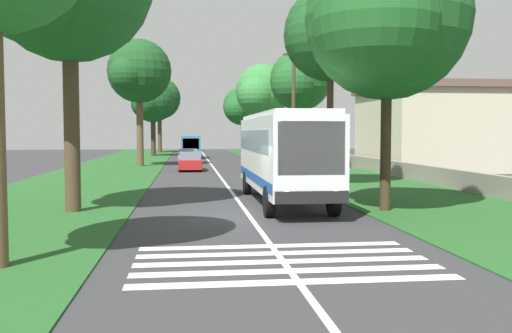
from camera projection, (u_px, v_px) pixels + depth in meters
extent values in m
plane|color=#333335|center=(251.00, 218.00, 19.86)|extent=(160.00, 160.00, 0.00)
cube|color=#235623|center=(84.00, 182.00, 33.75)|extent=(120.00, 8.00, 0.04)
cube|color=#235623|center=(355.00, 179.00, 35.70)|extent=(120.00, 8.00, 0.04)
cube|color=silver|center=(223.00, 181.00, 34.73)|extent=(110.00, 0.16, 0.01)
cube|color=white|center=(283.00, 153.00, 23.83)|extent=(11.00, 2.50, 2.90)
cube|color=slate|center=(282.00, 140.00, 24.09)|extent=(9.68, 2.54, 0.85)
cube|color=slate|center=(311.00, 148.00, 18.39)|extent=(0.08, 2.20, 1.74)
cube|color=#1E4C9E|center=(283.00, 177.00, 23.89)|extent=(10.78, 2.53, 0.36)
cube|color=white|center=(283.00, 116.00, 23.73)|extent=(10.56, 2.30, 0.18)
cube|color=black|center=(312.00, 197.00, 18.37)|extent=(0.16, 2.40, 0.40)
sphere|color=#F2EDCC|center=(287.00, 194.00, 18.33)|extent=(0.24, 0.24, 0.24)
sphere|color=#F2EDCC|center=(336.00, 193.00, 18.52)|extent=(0.24, 0.24, 0.24)
cylinder|color=black|center=(269.00, 202.00, 19.92)|extent=(1.10, 0.32, 1.10)
cylinder|color=black|center=(247.00, 183.00, 27.25)|extent=(1.10, 0.32, 1.10)
cylinder|color=black|center=(334.00, 201.00, 20.19)|extent=(1.10, 0.32, 1.10)
cylinder|color=black|center=(295.00, 182.00, 27.52)|extent=(1.10, 0.32, 1.10)
cube|color=silver|center=(298.00, 282.00, 11.34)|extent=(0.45, 6.80, 0.01)
cube|color=silver|center=(290.00, 271.00, 12.24)|extent=(0.45, 6.80, 0.01)
cube|color=silver|center=(283.00, 261.00, 13.13)|extent=(0.45, 6.80, 0.01)
cube|color=silver|center=(277.00, 253.00, 14.02)|extent=(0.45, 6.80, 0.01)
cube|color=silver|center=(272.00, 246.00, 14.91)|extent=(0.45, 6.80, 0.01)
cube|color=#B21E1E|center=(190.00, 164.00, 44.15)|extent=(4.30, 1.75, 0.70)
cube|color=slate|center=(190.00, 156.00, 44.01)|extent=(2.00, 1.61, 0.55)
cylinder|color=black|center=(180.00, 168.00, 42.73)|extent=(0.64, 0.22, 0.64)
cylinder|color=black|center=(180.00, 165.00, 45.40)|extent=(0.64, 0.22, 0.64)
cylinder|color=black|center=(201.00, 167.00, 42.91)|extent=(0.64, 0.22, 0.64)
cylinder|color=black|center=(200.00, 165.00, 45.59)|extent=(0.64, 0.22, 0.64)
cube|color=#B7A893|center=(188.00, 158.00, 53.21)|extent=(4.30, 1.75, 0.70)
cube|color=slate|center=(188.00, 152.00, 53.07)|extent=(2.00, 1.61, 0.55)
cylinder|color=black|center=(179.00, 161.00, 51.79)|extent=(0.64, 0.22, 0.64)
cylinder|color=black|center=(180.00, 160.00, 54.47)|extent=(0.64, 0.22, 0.64)
cylinder|color=black|center=(197.00, 161.00, 51.98)|extent=(0.64, 0.22, 0.64)
cylinder|color=black|center=(196.00, 160.00, 54.65)|extent=(0.64, 0.22, 0.64)
cube|color=teal|center=(191.00, 145.00, 64.85)|extent=(6.00, 2.10, 2.10)
cube|color=slate|center=(191.00, 142.00, 65.02)|extent=(5.04, 2.13, 0.70)
cube|color=slate|center=(191.00, 144.00, 61.89)|extent=(0.06, 1.76, 1.18)
cylinder|color=black|center=(182.00, 156.00, 62.92)|extent=(0.76, 0.24, 0.76)
cylinder|color=black|center=(182.00, 154.00, 66.68)|extent=(0.76, 0.24, 0.76)
cylinder|color=black|center=(200.00, 155.00, 63.14)|extent=(0.76, 0.24, 0.76)
cylinder|color=black|center=(199.00, 154.00, 66.91)|extent=(0.76, 0.24, 0.76)
cylinder|color=#4C3826|center=(160.00, 131.00, 82.32)|extent=(0.60, 0.60, 6.10)
sphere|color=#19471E|center=(159.00, 98.00, 82.04)|extent=(6.04, 6.04, 6.04)
sphere|color=#19471E|center=(160.00, 102.00, 83.86)|extent=(3.57, 3.57, 3.57)
sphere|color=#19471E|center=(152.00, 101.00, 80.46)|extent=(3.45, 3.45, 3.45)
cylinder|color=brown|center=(140.00, 127.00, 49.23)|extent=(0.58, 0.58, 6.64)
sphere|color=#19471E|center=(139.00, 71.00, 48.94)|extent=(5.46, 5.46, 5.46)
sphere|color=#19471E|center=(141.00, 78.00, 50.59)|extent=(3.13, 3.13, 3.13)
sphere|color=#19471E|center=(128.00, 74.00, 47.52)|extent=(3.15, 3.15, 3.15)
cylinder|color=#3D2D1E|center=(153.00, 134.00, 70.26)|extent=(0.60, 0.60, 5.29)
sphere|color=#19471E|center=(153.00, 101.00, 70.01)|extent=(5.21, 5.21, 5.21)
sphere|color=#19471E|center=(154.00, 105.00, 71.59)|extent=(3.33, 3.33, 3.33)
sphere|color=#19471E|center=(146.00, 104.00, 68.65)|extent=(3.55, 3.55, 3.55)
cylinder|color=#4C3826|center=(72.00, 118.00, 20.96)|extent=(0.57, 0.57, 6.84)
sphere|color=#1E5623|center=(79.00, 1.00, 22.51)|extent=(4.01, 4.01, 4.01)
cylinder|color=brown|center=(263.00, 133.00, 62.46)|extent=(0.59, 0.59, 5.73)
sphere|color=#337A38|center=(263.00, 91.00, 62.19)|extent=(5.94, 5.94, 5.94)
sphere|color=#337A38|center=(261.00, 96.00, 63.98)|extent=(4.26, 4.26, 4.26)
sphere|color=#337A38|center=(256.00, 94.00, 60.64)|extent=(3.87, 3.87, 3.87)
cylinder|color=brown|center=(300.00, 134.00, 43.48)|extent=(0.38, 0.38, 5.58)
sphere|color=#1E5623|center=(300.00, 80.00, 43.24)|extent=(4.63, 4.63, 4.63)
sphere|color=#1E5623|center=(297.00, 86.00, 44.64)|extent=(2.69, 2.69, 2.69)
sphere|color=#1E5623|center=(294.00, 83.00, 42.03)|extent=(3.29, 3.29, 3.29)
cylinder|color=#3D2D1E|center=(386.00, 137.00, 21.33)|extent=(0.39, 0.39, 5.48)
sphere|color=#1E5623|center=(387.00, 17.00, 21.06)|extent=(6.09, 6.09, 6.09)
sphere|color=#1E5623|center=(371.00, 38.00, 22.90)|extent=(4.08, 4.08, 4.08)
sphere|color=#1E5623|center=(377.00, 21.00, 19.47)|extent=(4.38, 4.38, 4.38)
cylinder|color=#4C3826|center=(330.00, 124.00, 30.91)|extent=(0.36, 0.36, 6.77)
sphere|color=#19471E|center=(331.00, 34.00, 30.62)|extent=(5.08, 5.08, 5.08)
sphere|color=#19471E|center=(324.00, 45.00, 32.15)|extent=(3.07, 3.07, 3.07)
sphere|color=#19471E|center=(322.00, 37.00, 29.29)|extent=(3.60, 3.60, 3.60)
cylinder|color=#4C3826|center=(242.00, 134.00, 83.06)|extent=(0.42, 0.42, 5.14)
sphere|color=#1E5623|center=(242.00, 106.00, 82.81)|extent=(5.53, 5.53, 5.53)
sphere|color=#1E5623|center=(241.00, 109.00, 84.48)|extent=(3.97, 3.97, 3.97)
sphere|color=#1E5623|center=(237.00, 109.00, 81.37)|extent=(3.80, 3.80, 3.80)
cylinder|color=#473828|center=(294.00, 111.00, 37.62)|extent=(0.24, 0.24, 8.59)
cube|color=#3D3326|center=(294.00, 54.00, 37.40)|extent=(0.12, 1.40, 0.12)
cube|color=gray|center=(381.00, 166.00, 41.03)|extent=(70.00, 0.40, 1.00)
cube|color=beige|center=(435.00, 131.00, 45.62)|extent=(11.14, 9.79, 6.13)
cube|color=brown|center=(436.00, 89.00, 45.42)|extent=(11.74, 10.39, 0.53)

